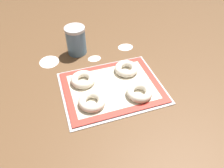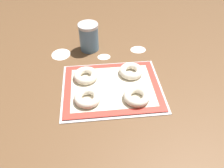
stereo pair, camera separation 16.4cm
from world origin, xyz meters
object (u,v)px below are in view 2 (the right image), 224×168
Objects in this scene: bagel_front_right at (137,96)px; flour_canister at (89,37)px; bagel_back_left at (86,75)px; bagel_front_left at (88,98)px; baking_tray at (112,88)px; bagel_back_right at (131,71)px.

flour_canister is at bearing 114.40° from bagel_front_right.
bagel_front_right is 1.00× the size of bagel_back_left.
bagel_front_left is 0.15m from bagel_back_left.
bagel_front_right is 0.49m from flour_canister.
baking_tray is 0.15m from bagel_back_left.
bagel_front_right is at bearing -91.20° from bagel_back_right.
bagel_back_left is (-0.23, 0.17, 0.00)m from bagel_front_right.
bagel_front_left is 1.00× the size of bagel_front_right.
bagel_front_left and bagel_back_right have the same top height.
bagel_front_right is 0.18m from bagel_back_right.
bagel_front_left is 0.28m from bagel_back_right.
bagel_back_right is (0.00, 0.18, 0.00)m from bagel_front_right.
flour_canister is at bearing 127.71° from bagel_back_right.
baking_tray is 3.96× the size of bagel_front_left.
bagel_front_right and bagel_back_right have the same top height.
bagel_front_left reaches higher than baking_tray.
baking_tray is 2.98× the size of flour_canister.
bagel_back_left is at bearing -95.62° from flour_canister.
bagel_back_right is at bearing 35.86° from bagel_front_left.
bagel_front_right is at bearing -3.76° from bagel_front_left.
bagel_back_left is at bearing 148.76° from baking_tray.
bagel_back_left is 0.75× the size of flour_canister.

